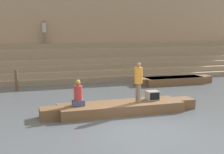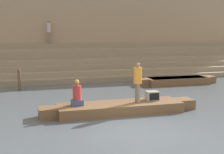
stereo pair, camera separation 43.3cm
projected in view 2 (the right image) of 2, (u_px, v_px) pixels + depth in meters
name	position (u px, v px, depth m)	size (l,w,h in m)	color
ground_plane	(140.00, 129.00, 10.71)	(120.00, 120.00, 0.00)	#4C5660
ghat_steps	(78.00, 65.00, 22.55)	(36.00, 4.56, 2.38)	gray
back_wall	(72.00, 16.00, 24.14)	(34.20, 1.28, 8.96)	tan
rowboat_main	(120.00, 107.00, 12.75)	(6.52, 1.55, 0.41)	brown
person_standing	(138.00, 80.00, 12.63)	(0.33, 0.33, 1.65)	#756656
person_rowing	(77.00, 95.00, 12.24)	(0.47, 0.37, 1.04)	#3D4C75
tv_set	(152.00, 96.00, 13.23)	(0.51, 0.45, 0.38)	#9E998E
moored_boat_shore	(177.00, 81.00, 19.56)	(5.15, 1.34, 0.44)	brown
mooring_post	(19.00, 80.00, 17.61)	(0.19, 0.19, 1.17)	brown
person_on_steps	(49.00, 30.00, 22.91)	(0.31, 0.31, 1.73)	#756656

